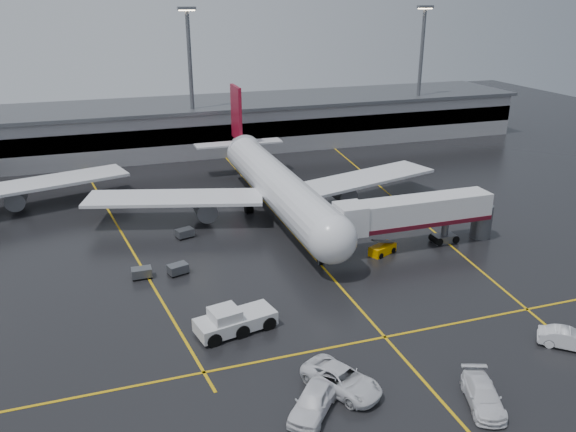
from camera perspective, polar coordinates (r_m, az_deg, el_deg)
name	(u,v)px	position (r m, az deg, el deg)	size (l,w,h in m)	color
ground	(299,240)	(68.33, 1.06, -2.37)	(220.00, 220.00, 0.00)	black
apron_line_centre	(299,240)	(68.33, 1.06, -2.37)	(0.25, 90.00, 0.02)	gold
apron_line_stop	(385,337)	(50.52, 9.58, -11.75)	(60.00, 0.25, 0.02)	gold
apron_line_left	(120,230)	(74.22, -16.34, -1.31)	(0.25, 70.00, 0.02)	gold
apron_line_right	(394,198)	(83.87, 10.43, 1.78)	(0.25, 70.00, 0.02)	gold
terminal	(215,124)	(111.44, -7.26, 9.02)	(122.00, 19.00, 8.60)	gray
light_mast_mid	(191,74)	(103.15, -9.64, 13.67)	(3.00, 1.20, 25.45)	#595B60
light_mast_right	(421,65)	(118.78, 13.01, 14.36)	(3.00, 1.20, 25.45)	#595B60
main_airliner	(274,183)	(75.50, -1.37, 3.33)	(48.80, 45.60, 14.10)	silver
jet_bridge	(415,215)	(66.63, 12.50, 0.13)	(19.90, 3.40, 6.05)	silver
pushback_tractor	(233,321)	(50.36, -5.43, -10.34)	(7.32, 4.21, 2.47)	silver
belt_loader	(382,249)	(65.42, 9.34, -3.27)	(3.64, 2.69, 2.13)	#E59400
service_van_a	(342,379)	(43.85, 5.35, -15.83)	(2.88, 6.25, 1.74)	silver
service_van_b	(483,395)	(44.56, 18.77, -16.48)	(2.20, 5.42, 1.57)	white
service_van_c	(569,339)	(53.40, 26.09, -10.90)	(1.67, 4.80, 1.58)	silver
service_van_d	(313,401)	(41.73, 2.54, -17.82)	(2.22, 5.51, 1.88)	white
baggage_cart_a	(178,269)	(60.96, -10.86, -5.15)	(2.30, 1.83, 1.12)	#595B60
baggage_cart_b	(142,272)	(60.97, -14.30, -5.44)	(2.01, 1.32, 1.12)	#595B60
baggage_cart_c	(185,233)	(69.80, -10.20, -1.65)	(2.30, 1.84, 1.12)	#595B60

